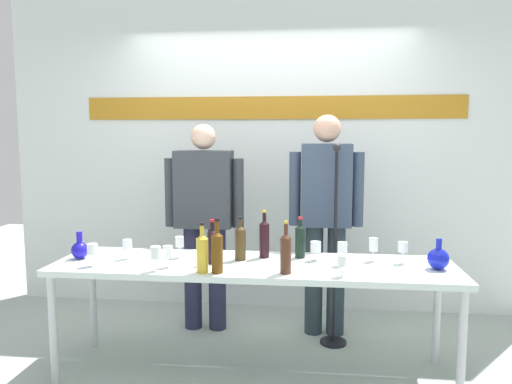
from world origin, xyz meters
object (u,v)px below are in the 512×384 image
at_px(decanter_blue_left, 80,249).
at_px(wine_bottle_2, 300,240).
at_px(display_table, 253,271).
at_px(wine_glass_right_2, 342,249).
at_px(wine_bottle_3, 240,242).
at_px(wine_glass_left_0, 156,253).
at_px(wine_bottle_4, 212,245).
at_px(microphone_stand, 334,279).
at_px(presenter_left, 204,213).
at_px(wine_glass_left_2, 180,243).
at_px(wine_glass_left_3, 92,250).
at_px(wine_glass_left_1, 127,245).
at_px(wine_glass_left_4, 168,252).
at_px(wine_glass_right_1, 342,262).
at_px(wine_bottle_0, 264,238).
at_px(wine_bottle_6, 286,252).
at_px(decanter_blue_right, 438,258).
at_px(wine_bottle_5, 217,250).
at_px(wine_glass_right_3, 316,247).
at_px(wine_bottle_1, 202,252).
at_px(wine_glass_right_0, 373,245).
at_px(wine_glass_right_4, 403,248).
at_px(presenter_right, 326,211).

distance_m(decanter_blue_left, wine_bottle_2, 1.49).
height_order(display_table, wine_glass_right_2, wine_glass_right_2).
distance_m(wine_bottle_3, wine_glass_left_0, 0.58).
relative_size(wine_bottle_4, microphone_stand, 0.19).
xyz_separation_m(presenter_left, wine_glass_left_2, (-0.03, -0.64, -0.11)).
distance_m(display_table, wine_glass_left_3, 1.04).
bearing_deg(wine_glass_right_2, wine_glass_left_1, 179.92).
bearing_deg(wine_bottle_2, microphone_stand, 54.13).
distance_m(display_table, wine_glass_right_2, 0.59).
relative_size(wine_glass_left_4, wine_glass_right_1, 1.07).
distance_m(wine_bottle_0, wine_glass_right_2, 0.54).
height_order(wine_bottle_6, wine_glass_left_2, wine_bottle_6).
distance_m(wine_bottle_3, wine_glass_left_2, 0.42).
height_order(decanter_blue_right, wine_glass_left_1, decanter_blue_right).
height_order(wine_bottle_0, wine_glass_right_2, wine_bottle_0).
height_order(wine_bottle_3, wine_bottle_5, wine_bottle_5).
bearing_deg(wine_glass_right_3, presenter_left, 145.34).
xyz_separation_m(display_table, wine_bottle_2, (0.30, 0.18, 0.18)).
bearing_deg(wine_bottle_2, wine_glass_right_1, -59.27).
xyz_separation_m(wine_bottle_1, wine_glass_right_1, (0.83, 0.00, -0.04)).
bearing_deg(wine_glass_left_1, wine_bottle_0, 9.39).
distance_m(wine_glass_left_2, wine_glass_right_0, 1.30).
xyz_separation_m(wine_glass_left_3, wine_glass_right_1, (1.56, -0.06, -0.02)).
relative_size(wine_bottle_3, wine_bottle_5, 0.87).
height_order(decanter_blue_left, wine_glass_left_1, decanter_blue_left).
bearing_deg(wine_glass_left_2, wine_glass_right_4, 0.44).
bearing_deg(wine_bottle_1, display_table, 41.96).
bearing_deg(presenter_left, wine_glass_right_2, -34.13).
distance_m(wine_bottle_2, wine_glass_right_1, 0.50).
bearing_deg(wine_glass_left_1, wine_glass_right_4, 2.80).
bearing_deg(wine_bottle_1, wine_bottle_4, 85.11).
distance_m(decanter_blue_right, presenter_left, 1.81).
bearing_deg(wine_bottle_5, wine_bottle_0, 59.04).
distance_m(decanter_blue_left, wine_glass_left_2, 0.67).
distance_m(wine_bottle_6, wine_glass_left_3, 1.23).
height_order(presenter_left, wine_glass_right_0, presenter_left).
relative_size(wine_bottle_3, microphone_stand, 0.19).
height_order(decanter_blue_right, wine_glass_left_4, decanter_blue_right).
distance_m(decanter_blue_right, wine_glass_left_1, 2.01).
relative_size(wine_bottle_2, wine_bottle_3, 0.96).
bearing_deg(wine_glass_right_2, microphone_stand, 92.32).
distance_m(wine_bottle_3, wine_glass_left_3, 0.95).
relative_size(presenter_left, wine_bottle_1, 5.43).
bearing_deg(wine_glass_left_2, wine_bottle_3, -1.88).
relative_size(wine_glass_left_3, wine_glass_right_2, 0.96).
height_order(wine_glass_left_3, microphone_stand, microphone_stand).
xyz_separation_m(wine_glass_left_1, wine_glass_right_1, (1.41, -0.26, -0.00)).
height_order(wine_glass_left_1, wine_glass_left_2, wine_glass_left_2).
bearing_deg(wine_bottle_6, wine_bottle_0, 113.78).
bearing_deg(presenter_right, wine_glass_left_0, -137.15).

